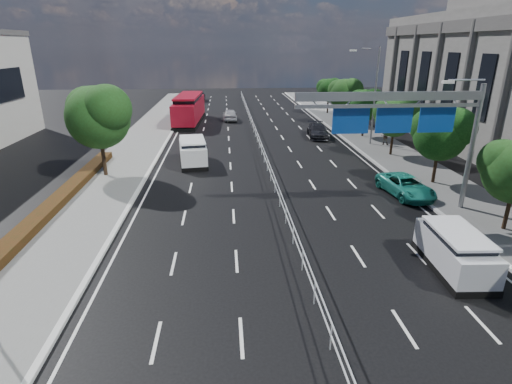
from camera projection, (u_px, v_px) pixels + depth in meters
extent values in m
plane|color=black|center=(324.00, 333.00, 13.49)|extent=(160.00, 160.00, 0.00)
cube|color=silver|center=(49.00, 346.00, 12.81)|extent=(0.25, 140.00, 0.15)
cube|color=silver|center=(262.00, 146.00, 34.17)|extent=(0.05, 85.00, 0.05)
cube|color=silver|center=(262.00, 151.00, 34.33)|extent=(0.05, 85.00, 0.05)
cylinder|color=gray|center=(471.00, 150.00, 22.36)|extent=(0.28, 0.28, 7.20)
cube|color=gray|center=(391.00, 96.00, 20.95)|extent=(10.20, 0.25, 0.45)
cube|color=gray|center=(390.00, 106.00, 21.13)|extent=(10.20, 0.18, 0.18)
cylinder|color=gray|center=(467.00, 80.00, 20.97)|extent=(2.00, 0.10, 0.10)
cube|color=silver|center=(448.00, 82.00, 20.93)|extent=(0.60, 0.25, 0.15)
cube|color=navy|center=(437.00, 120.00, 21.78)|extent=(2.00, 0.08, 1.40)
cube|color=white|center=(436.00, 119.00, 21.82)|extent=(1.80, 0.02, 1.20)
cube|color=navy|center=(394.00, 120.00, 21.60)|extent=(2.00, 0.08, 1.40)
cube|color=white|center=(394.00, 120.00, 21.65)|extent=(1.80, 0.02, 1.20)
cube|color=navy|center=(351.00, 121.00, 21.43)|extent=(2.00, 0.08, 1.40)
cube|color=white|center=(350.00, 121.00, 21.47)|extent=(1.80, 0.02, 1.20)
cylinder|color=gray|center=(375.00, 98.00, 37.02)|extent=(0.16, 0.16, 9.00)
cylinder|color=gray|center=(367.00, 49.00, 35.43)|extent=(0.10, 2.40, 0.10)
cube|color=silver|center=(353.00, 50.00, 35.40)|extent=(0.60, 0.25, 0.15)
cube|color=#4C4947|center=(476.00, 25.00, 31.60)|extent=(0.40, 36.00, 1.00)
cylinder|color=black|center=(103.00, 153.00, 28.83)|extent=(0.28, 0.28, 3.50)
sphere|color=#1C3B12|center=(98.00, 118.00, 27.93)|extent=(4.40, 4.40, 4.40)
sphere|color=#1C3B12|center=(107.00, 109.00, 27.13)|extent=(3.30, 3.30, 3.30)
sphere|color=#1C3B12|center=(89.00, 108.00, 28.29)|extent=(3.08, 3.08, 3.08)
cylinder|color=black|center=(508.00, 208.00, 20.40)|extent=(0.21, 0.21, 2.60)
sphere|color=#1C3B12|center=(501.00, 161.00, 20.00)|extent=(2.24, 2.24, 2.24)
cylinder|color=black|center=(435.00, 165.00, 27.38)|extent=(0.22, 0.22, 2.80)
sphere|color=black|center=(440.00, 135.00, 26.66)|extent=(3.50, 3.50, 3.50)
sphere|color=black|center=(456.00, 128.00, 26.02)|extent=(2.62, 2.62, 2.62)
sphere|color=black|center=(429.00, 127.00, 26.95)|extent=(2.45, 2.45, 2.45)
cylinder|color=black|center=(392.00, 141.00, 34.40)|extent=(0.22, 0.22, 2.70)
sphere|color=#1C3B12|center=(395.00, 117.00, 33.71)|extent=(3.30, 3.30, 3.30)
sphere|color=#1C3B12|center=(406.00, 112.00, 33.11)|extent=(2.48, 2.48, 2.47)
sphere|color=#1C3B12|center=(386.00, 111.00, 33.98)|extent=(2.31, 2.31, 2.31)
cylinder|color=black|center=(363.00, 125.00, 41.42)|extent=(0.21, 0.21, 2.65)
sphere|color=black|center=(365.00, 105.00, 40.74)|extent=(3.20, 3.20, 3.20)
sphere|color=black|center=(373.00, 101.00, 40.15)|extent=(2.40, 2.40, 2.40)
sphere|color=black|center=(359.00, 101.00, 41.00)|extent=(2.24, 2.24, 2.24)
cylinder|color=black|center=(343.00, 112.00, 48.40)|extent=(0.23, 0.23, 2.85)
sphere|color=#1C3B12|center=(344.00, 94.00, 47.66)|extent=(3.60, 3.60, 3.60)
sphere|color=#1C3B12|center=(352.00, 90.00, 47.01)|extent=(2.70, 2.70, 2.70)
sphere|color=#1C3B12|center=(338.00, 90.00, 47.96)|extent=(2.52, 2.52, 2.52)
cylinder|color=black|center=(328.00, 104.00, 55.45)|extent=(0.21, 0.21, 2.60)
sphere|color=black|center=(329.00, 90.00, 54.78)|extent=(3.10, 3.10, 3.10)
sphere|color=black|center=(334.00, 87.00, 54.21)|extent=(2.32, 2.33, 2.32)
sphere|color=black|center=(324.00, 87.00, 55.03)|extent=(2.17, 2.17, 2.17)
cube|color=black|center=(193.00, 162.00, 32.55)|extent=(2.61, 4.93, 0.34)
cube|color=white|center=(193.00, 152.00, 32.27)|extent=(2.56, 4.83, 1.39)
cube|color=black|center=(192.00, 143.00, 32.03)|extent=(2.24, 3.53, 0.61)
cube|color=white|center=(192.00, 140.00, 31.92)|extent=(2.35, 3.82, 0.12)
cylinder|color=black|center=(184.00, 165.00, 30.93)|extent=(0.38, 0.72, 0.69)
cylinder|color=black|center=(205.00, 164.00, 31.25)|extent=(0.38, 0.72, 0.69)
cylinder|color=black|center=(182.00, 155.00, 33.73)|extent=(0.38, 0.72, 0.69)
cylinder|color=black|center=(202.00, 154.00, 34.05)|extent=(0.38, 0.72, 0.69)
cube|color=black|center=(190.00, 121.00, 49.54)|extent=(3.35, 11.51, 0.34)
cube|color=maroon|center=(189.00, 109.00, 49.03)|extent=(3.29, 11.28, 2.31)
cube|color=black|center=(189.00, 100.00, 48.63)|extent=(2.90, 8.15, 1.02)
cube|color=maroon|center=(188.00, 96.00, 48.45)|extent=(3.04, 8.83, 0.20)
cylinder|color=black|center=(176.00, 126.00, 46.00)|extent=(0.34, 0.72, 0.70)
cylinder|color=black|center=(195.00, 125.00, 46.05)|extent=(0.34, 0.72, 0.70)
cylinder|color=black|center=(185.00, 115.00, 52.90)|extent=(0.34, 0.72, 0.70)
cylinder|color=black|center=(202.00, 115.00, 52.94)|extent=(0.34, 0.72, 0.70)
imported|color=#A9ABB1|center=(230.00, 115.00, 50.93)|extent=(1.84, 4.28, 1.44)
imported|color=black|center=(199.00, 96.00, 68.67)|extent=(1.88, 4.42, 1.42)
cube|color=black|center=(452.00, 266.00, 17.27)|extent=(2.09, 4.45, 0.30)
cube|color=silver|center=(455.00, 251.00, 17.02)|extent=(2.05, 4.37, 1.23)
cube|color=black|center=(457.00, 238.00, 16.80)|extent=(1.84, 3.16, 0.54)
cube|color=silver|center=(459.00, 232.00, 16.71)|extent=(1.93, 3.42, 0.11)
cylinder|color=black|center=(451.00, 281.00, 15.88)|extent=(0.29, 0.63, 0.61)
cylinder|color=black|center=(489.00, 281.00, 15.91)|extent=(0.29, 0.63, 0.61)
cylinder|color=black|center=(422.00, 247.00, 18.52)|extent=(0.29, 0.63, 0.61)
cylinder|color=black|center=(454.00, 247.00, 18.55)|extent=(0.29, 0.63, 0.61)
imported|color=#1B7C6D|center=(406.00, 186.00, 25.54)|extent=(2.71, 4.86, 1.29)
imported|color=black|center=(318.00, 131.00, 41.57)|extent=(2.31, 4.87, 1.37)
imported|color=gray|center=(385.00, 136.00, 37.99)|extent=(0.93, 0.85, 1.55)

